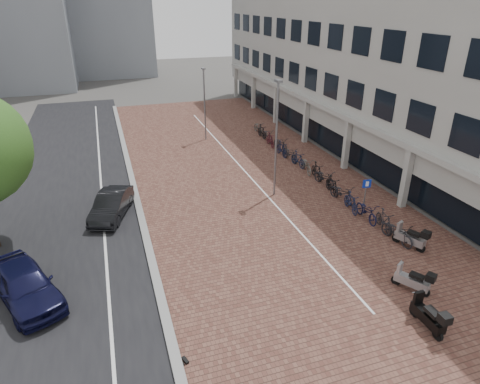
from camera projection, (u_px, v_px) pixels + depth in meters
The scene contains 17 objects.
ground at pixel (286, 279), 17.10m from camera, with size 140.00×140.00×0.00m, color #474442.
plaza_brick at pixel (240, 170), 27.98m from camera, with size 14.50×42.00×0.04m, color brown.
street_asphalt at pixel (66, 191), 24.84m from camera, with size 8.00×50.00×0.03m, color black.
curb at pixel (133, 182), 25.92m from camera, with size 0.35×42.00×0.14m, color gray.
lane_line at pixel (101, 187), 25.40m from camera, with size 0.12×44.00×0.00m, color white.
parking_line at pixel (243, 169), 28.03m from camera, with size 0.10×30.00×0.00m, color white.
office_building at pixel (362, 29), 30.97m from camera, with size 8.40×40.00×15.00m.
car_navy at pixel (25, 285), 15.56m from camera, with size 1.78×4.41×1.50m, color black.
car_dark at pixel (111, 205), 21.77m from camera, with size 1.38×3.96×1.30m, color black.
shoes at pixel (183, 362), 13.11m from camera, with size 0.41×0.34×0.10m, color black, non-canonical shape.
scooter_front at pixel (410, 237), 19.03m from camera, with size 0.52×1.65×1.14m, color #9D9EA2, non-canonical shape.
scooter_mid at pixel (428, 315), 14.32m from camera, with size 0.53×1.69×1.16m, color black, non-canonical shape.
scooter_back at pixel (412, 279), 16.19m from camera, with size 0.49×1.58×1.08m, color #A8A8AD, non-canonical shape.
parking_sign at pixel (365, 193), 21.44m from camera, with size 0.44×0.12×2.12m.
lamp_near at pixel (276, 141), 23.01m from camera, with size 0.12×0.12×6.60m, color slate.
lamp_far at pixel (205, 105), 32.76m from camera, with size 0.12×0.12×5.65m, color gray.
bike_row at pixel (306, 165), 27.37m from camera, with size 1.23×20.42×1.05m.
Camera 1 is at (-6.21, -12.65, 10.52)m, focal length 30.99 mm.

